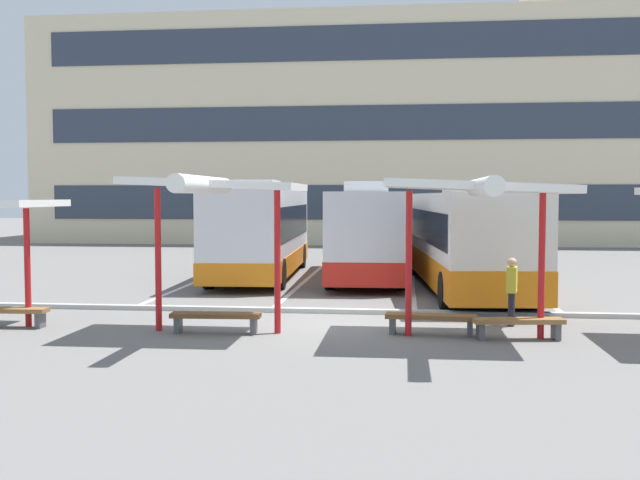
{
  "coord_description": "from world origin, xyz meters",
  "views": [
    {
      "loc": [
        1.6,
        -17.32,
        3.0
      ],
      "look_at": [
        -0.77,
        3.53,
        1.76
      ],
      "focal_mm": 41.75,
      "sensor_mm": 36.0,
      "label": 1
    }
  ],
  "objects": [
    {
      "name": "lane_stripe_0",
      "position": [
        -5.65,
        8.54,
        0.0
      ],
      "size": [
        0.16,
        14.0,
        0.01
      ],
      "primitive_type": "cube",
      "color": "white",
      "rests_on": "ground"
    },
    {
      "name": "coach_bus_2",
      "position": [
        3.54,
        7.16,
        1.58
      ],
      "size": [
        3.57,
        12.44,
        3.46
      ],
      "color": "silver",
      "rests_on": "ground"
    },
    {
      "name": "platform_kerb",
      "position": [
        0.0,
        1.53,
        0.06
      ],
      "size": [
        44.0,
        0.24,
        0.12
      ],
      "primitive_type": "cube",
      "color": "#ADADA8",
      "rests_on": "ground"
    },
    {
      "name": "terminal_building",
      "position": [
        0.03,
        35.51,
        7.2
      ],
      "size": [
        44.55,
        15.57,
        17.16
      ],
      "color": "beige",
      "rests_on": "ground"
    },
    {
      "name": "coach_bus_1",
      "position": [
        0.26,
        9.78,
        1.61
      ],
      "size": [
        2.83,
        10.21,
        3.5
      ],
      "color": "silver",
      "rests_on": "ground"
    },
    {
      "name": "waiting_shelter_1",
      "position": [
        -2.49,
        -1.64,
        3.16
      ],
      "size": [
        3.69,
        4.24,
        3.41
      ],
      "color": "red",
      "rests_on": "ground"
    },
    {
      "name": "bench_2",
      "position": [
        -2.49,
        -1.55,
        0.34
      ],
      "size": [
        1.99,
        0.52,
        0.45
      ],
      "color": "brown",
      "rests_on": "ground"
    },
    {
      "name": "coach_bus_0",
      "position": [
        -3.68,
        9.82,
        1.65
      ],
      "size": [
        3.03,
        10.7,
        3.57
      ],
      "color": "silver",
      "rests_on": "ground"
    },
    {
      "name": "lane_stripe_3",
      "position": [
        5.65,
        8.54,
        0.0
      ],
      "size": [
        0.16,
        14.0,
        0.01
      ],
      "primitive_type": "cube",
      "color": "white",
      "rests_on": "ground"
    },
    {
      "name": "lane_stripe_1",
      "position": [
        -1.88,
        8.54,
        0.0
      ],
      "size": [
        0.16,
        14.0,
        0.01
      ],
      "primitive_type": "cube",
      "color": "white",
      "rests_on": "ground"
    },
    {
      "name": "bench_1",
      "position": [
        -7.47,
        -1.37,
        0.34
      ],
      "size": [
        1.97,
        0.48,
        0.45
      ],
      "color": "brown",
      "rests_on": "ground"
    },
    {
      "name": "bench_4",
      "position": [
        3.99,
        -1.55,
        0.34
      ],
      "size": [
        1.92,
        0.66,
        0.45
      ],
      "color": "brown",
      "rests_on": "ground"
    },
    {
      "name": "bench_3",
      "position": [
        2.19,
        -1.21,
        0.34
      ],
      "size": [
        1.98,
        0.58,
        0.45
      ],
      "color": "brown",
      "rests_on": "ground"
    },
    {
      "name": "waiting_shelter_2",
      "position": [
        3.09,
        -1.65,
        3.12
      ],
      "size": [
        3.77,
        5.06,
        3.36
      ],
      "color": "red",
      "rests_on": "ground"
    },
    {
      "name": "lane_stripe_2",
      "position": [
        1.88,
        8.54,
        0.0
      ],
      "size": [
        0.16,
        14.0,
        0.01
      ],
      "primitive_type": "cube",
      "color": "white",
      "rests_on": "ground"
    },
    {
      "name": "ground_plane",
      "position": [
        0.0,
        0.0,
        0.0
      ],
      "size": [
        160.0,
        160.0,
        0.0
      ],
      "primitive_type": "plane",
      "color": "slate"
    },
    {
      "name": "waiting_passenger_0",
      "position": [
        4.08,
        0.14,
        0.9
      ],
      "size": [
        0.31,
        0.49,
        1.58
      ],
      "color": "black",
      "rests_on": "ground"
    }
  ]
}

